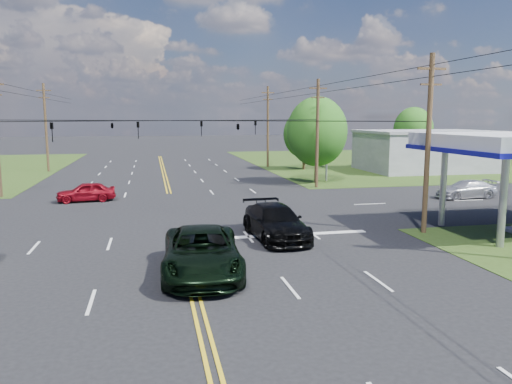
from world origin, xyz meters
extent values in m
plane|color=black|center=(0.00, 12.00, 0.00)|extent=(280.00, 280.00, 0.00)
cube|color=#2B4014|center=(35.00, 44.00, 0.00)|extent=(46.00, 48.00, 0.03)
cube|color=silver|center=(5.00, 4.00, 0.00)|extent=(10.00, 0.50, 0.02)
cube|color=gray|center=(30.00, 32.00, 2.20)|extent=(14.00, 10.00, 4.40)
cylinder|color=#A5A5AA|center=(15.00, -0.50, 2.33)|extent=(0.36, 0.36, 4.65)
cylinder|color=#A5A5AA|center=(15.00, 4.50, 2.33)|extent=(0.36, 0.36, 4.65)
cylinder|color=#442C1D|center=(13.00, 3.00, 4.75)|extent=(0.28, 0.28, 9.50)
cube|color=#442C1D|center=(13.00, 3.00, 8.70)|extent=(1.60, 0.12, 0.12)
cube|color=#442C1D|center=(13.00, 3.00, 7.90)|extent=(1.20, 0.10, 0.10)
cylinder|color=#442C1D|center=(13.00, 21.00, 4.75)|extent=(0.28, 0.28, 9.50)
cube|color=#442C1D|center=(13.00, 21.00, 8.70)|extent=(1.60, 0.12, 0.12)
cube|color=#442C1D|center=(13.00, 21.00, 7.90)|extent=(1.20, 0.10, 0.10)
cylinder|color=#442C1D|center=(-13.00, 40.00, 5.00)|extent=(0.28, 0.28, 10.00)
cube|color=#442C1D|center=(-13.00, 40.00, 9.20)|extent=(1.60, 0.12, 0.12)
cube|color=#442C1D|center=(-13.00, 40.00, 8.40)|extent=(1.20, 0.10, 0.10)
cylinder|color=#442C1D|center=(13.00, 40.00, 5.00)|extent=(0.28, 0.28, 10.00)
cube|color=#442C1D|center=(13.00, 40.00, 9.20)|extent=(1.60, 0.12, 0.12)
cube|color=#442C1D|center=(13.00, 40.00, 8.40)|extent=(1.20, 0.10, 0.10)
imported|color=black|center=(-6.50, 7.50, 5.42)|extent=(0.17, 0.21, 1.05)
imported|color=black|center=(-2.08, 10.56, 5.42)|extent=(0.17, 0.21, 1.05)
imported|color=black|center=(2.08, 13.44, 5.42)|extent=(0.17, 0.21, 1.05)
imported|color=black|center=(6.50, 16.50, 5.42)|extent=(0.17, 0.21, 1.05)
imported|color=black|center=(-3.90, 14.70, 5.70)|extent=(1.24, 0.26, 0.50)
imported|color=black|center=(3.90, 9.30, 5.70)|extent=(1.24, 0.26, 0.50)
cylinder|color=black|center=(13.00, 10.00, 8.90)|extent=(0.04, 100.00, 0.04)
cylinder|color=black|center=(13.00, 10.00, 8.30)|extent=(0.04, 100.00, 0.04)
cylinder|color=#442C1D|center=(14.00, 24.00, 1.65)|extent=(0.36, 0.36, 3.30)
ellipsoid|color=#175516|center=(14.00, 24.00, 4.88)|extent=(5.70, 5.70, 6.60)
cylinder|color=#442C1D|center=(16.50, 36.00, 1.43)|extent=(0.36, 0.36, 2.86)
ellipsoid|color=#175516|center=(16.50, 36.00, 4.23)|extent=(4.94, 4.94, 5.72)
cylinder|color=#442C1D|center=(34.00, 42.00, 1.54)|extent=(0.36, 0.36, 3.08)
ellipsoid|color=#175516|center=(34.00, 42.00, 4.55)|extent=(5.32, 5.32, 6.16)
imported|color=black|center=(0.50, -1.74, 0.91)|extent=(3.47, 6.74, 1.82)
imported|color=black|center=(4.84, 3.50, 0.86)|extent=(2.80, 6.08, 1.72)
imported|color=maroon|center=(-6.18, 17.50, 0.72)|extent=(4.40, 2.19, 1.44)
imported|color=#BDBCC1|center=(22.42, 13.00, 0.70)|extent=(4.89, 2.19, 1.39)
cylinder|color=#A5A5AA|center=(15.33, 24.91, 3.59)|extent=(0.20, 0.20, 7.18)
cube|color=gold|center=(15.33, 24.91, 6.58)|extent=(1.95, 0.87, 0.99)
camera|label=1|loc=(-1.35, -20.98, 6.22)|focal=35.00mm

